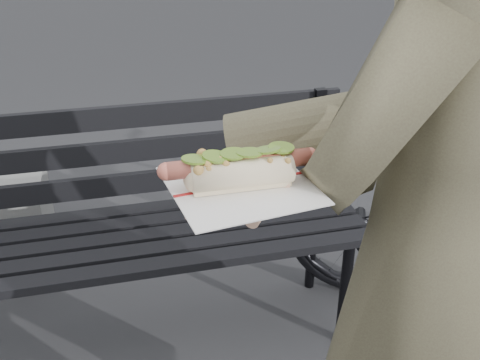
% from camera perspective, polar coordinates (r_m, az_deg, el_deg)
% --- Properties ---
extents(park_bench, '(1.50, 0.44, 0.88)m').
position_cam_1_polar(park_bench, '(1.99, -9.97, -3.27)').
color(park_bench, black).
rests_on(park_bench, ground).
extents(person, '(0.78, 0.66, 1.82)m').
position_cam_1_polar(person, '(1.11, 18.95, -8.17)').
color(person, '#4C4433').
rests_on(person, ground).
extents(held_hotdog, '(0.62, 0.30, 0.20)m').
position_cam_1_polar(held_hotdog, '(0.87, 11.33, 5.01)').
color(held_hotdog, '#4C4433').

